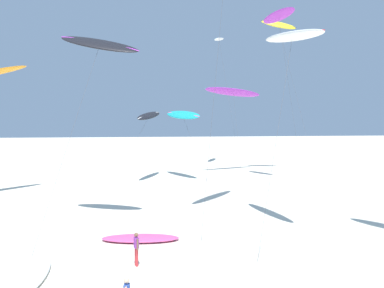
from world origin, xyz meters
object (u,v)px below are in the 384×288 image
object	(u,v)px
flying_kite_3	(292,36)
grounded_kite_1	(140,238)
grounded_kite_0	(30,274)
flying_kite_9	(219,39)
person_near_right	(136,248)
flying_kite_6	(149,116)
flying_kite_2	(279,25)
flying_kite_8	(183,115)
flying_kite_7	(233,92)
flying_kite_1	(100,44)
flying_kite_4	(279,16)

from	to	relation	value
flying_kite_3	grounded_kite_1	world-z (taller)	flying_kite_3
grounded_kite_0	flying_kite_9	bearing A→B (deg)	69.26
person_near_right	flying_kite_6	bearing A→B (deg)	87.06
flying_kite_9	person_near_right	bearing A→B (deg)	-105.44
flying_kite_2	flying_kite_8	bearing A→B (deg)	-163.19
flying_kite_2	grounded_kite_0	distance (m)	46.86
grounded_kite_0	grounded_kite_1	xyz separation A→B (m)	(5.20, 5.62, -0.00)
flying_kite_8	person_near_right	xyz separation A→B (m)	(-5.55, -31.22, -6.61)
flying_kite_6	flying_kite_7	world-z (taller)	flying_kite_7
flying_kite_9	flying_kite_3	bearing A→B (deg)	-93.46
grounded_kite_1	flying_kite_1	bearing A→B (deg)	117.50
flying_kite_7	flying_kite_8	world-z (taller)	flying_kite_7
flying_kite_7	flying_kite_9	world-z (taller)	flying_kite_9
flying_kite_4	flying_kite_7	bearing A→B (deg)	108.57
flying_kite_6	grounded_kite_0	xyz separation A→B (m)	(-6.51, -31.49, -7.29)
flying_kite_1	flying_kite_4	xyz separation A→B (m)	(18.14, 17.33, 6.03)
flying_kite_1	flying_kite_6	bearing A→B (deg)	79.20
flying_kite_2	flying_kite_7	size ratio (longest dim) A/B	1.77
flying_kite_7	grounded_kite_1	bearing A→B (deg)	-111.51
flying_kite_6	flying_kite_9	bearing A→B (deg)	52.64
flying_kite_6	flying_kite_2	bearing A→B (deg)	15.25
flying_kite_7	flying_kite_9	xyz separation A→B (m)	(-0.37, 8.41, 8.12)
flying_kite_9	grounded_kite_1	distance (m)	45.62
flying_kite_7	flying_kite_9	distance (m)	11.69
flying_kite_3	grounded_kite_1	distance (m)	15.80
flying_kite_2	flying_kite_3	distance (m)	30.97
flying_kite_3	flying_kite_4	world-z (taller)	flying_kite_4
flying_kite_2	person_near_right	bearing A→B (deg)	-117.54
flying_kite_6	flying_kite_7	xyz separation A→B (m)	(11.11, 5.67, 3.04)
flying_kite_4	flying_kite_6	bearing A→B (deg)	166.32
flying_kite_4	flying_kite_8	distance (m)	15.47
flying_kite_3	flying_kite_8	distance (m)	26.14
flying_kite_1	grounded_kite_0	xyz separation A→B (m)	(-2.55, -10.71, -12.22)
flying_kite_8	person_near_right	world-z (taller)	flying_kite_8
flying_kite_4	flying_kite_9	distance (m)	17.86
flying_kite_6	flying_kite_4	bearing A→B (deg)	-13.68
flying_kite_2	flying_kite_3	size ratio (longest dim) A/B	1.53
flying_kite_8	flying_kite_9	size ratio (longest dim) A/B	0.55
person_near_right	grounded_kite_0	bearing A→B (deg)	-168.75
flying_kite_9	flying_kite_1	bearing A→B (deg)	-112.88
flying_kite_6	flying_kite_9	xyz separation A→B (m)	(10.74, 14.07, 11.15)
flying_kite_3	flying_kite_9	world-z (taller)	flying_kite_9
flying_kite_1	flying_kite_4	distance (m)	25.80
flying_kite_4	flying_kite_6	world-z (taller)	flying_kite_4
flying_kite_1	flying_kite_4	bearing A→B (deg)	43.70
flying_kite_8	flying_kite_4	bearing A→B (deg)	-22.22
flying_kite_6	flying_kite_1	bearing A→B (deg)	-100.80
flying_kite_6	flying_kite_8	bearing A→B (deg)	10.13
grounded_kite_1	flying_kite_9	bearing A→B (deg)	73.20
flying_kite_2	flying_kite_8	size ratio (longest dim) A/B	1.91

